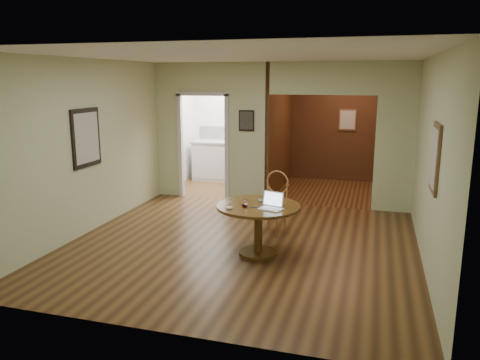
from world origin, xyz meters
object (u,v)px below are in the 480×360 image
(chair, at_px, (275,199))
(closed_laptop, at_px, (271,201))
(dining_table, at_px, (258,218))
(open_laptop, at_px, (272,204))

(chair, height_order, closed_laptop, chair)
(dining_table, height_order, closed_laptop, closed_laptop)
(chair, bearing_deg, dining_table, -75.84)
(closed_laptop, bearing_deg, open_laptop, -92.10)
(chair, distance_m, open_laptop, 1.14)
(chair, distance_m, closed_laptop, 0.83)
(open_laptop, height_order, closed_laptop, open_laptop)
(closed_laptop, bearing_deg, dining_table, -141.26)
(open_laptop, bearing_deg, dining_table, 169.72)
(dining_table, distance_m, open_laptop, 0.34)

